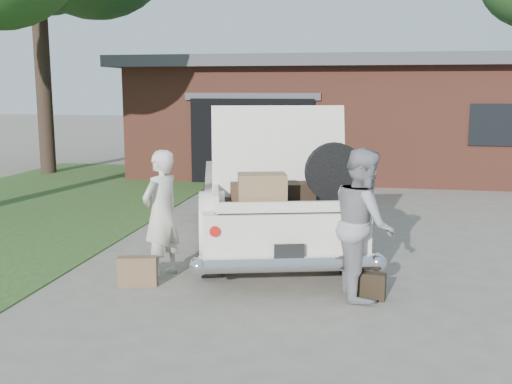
# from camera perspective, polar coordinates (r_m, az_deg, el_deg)

# --- Properties ---
(ground) EXTENTS (90.00, 90.00, 0.00)m
(ground) POSITION_cam_1_polar(r_m,az_deg,el_deg) (7.64, -0.84, -8.92)
(ground) COLOR gray
(ground) RESTS_ON ground
(house) EXTENTS (12.80, 7.80, 3.30)m
(house) POSITION_cam_1_polar(r_m,az_deg,el_deg) (18.58, 9.31, 7.31)
(house) COLOR brown
(house) RESTS_ON ground
(sedan) EXTENTS (3.41, 5.78, 2.23)m
(sedan) POSITION_cam_1_polar(r_m,az_deg,el_deg) (9.56, 1.17, -0.15)
(sedan) COLOR silver
(sedan) RESTS_ON ground
(woman_left) EXTENTS (0.61, 0.72, 1.68)m
(woman_left) POSITION_cam_1_polar(r_m,az_deg,el_deg) (7.92, -9.02, -2.07)
(woman_left) COLOR beige
(woman_left) RESTS_ON ground
(woman_right) EXTENTS (0.85, 0.99, 1.78)m
(woman_right) POSITION_cam_1_polar(r_m,az_deg,el_deg) (7.18, 10.16, -2.92)
(woman_right) COLOR gray
(woman_right) RESTS_ON ground
(suitcase_left) EXTENTS (0.51, 0.26, 0.38)m
(suitcase_left) POSITION_cam_1_polar(r_m,az_deg,el_deg) (7.73, -11.22, -7.42)
(suitcase_left) COLOR brown
(suitcase_left) RESTS_ON ground
(suitcase_right) EXTENTS (0.43, 0.19, 0.32)m
(suitcase_right) POSITION_cam_1_polar(r_m,az_deg,el_deg) (7.26, 10.58, -8.78)
(suitcase_right) COLOR black
(suitcase_right) RESTS_ON ground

